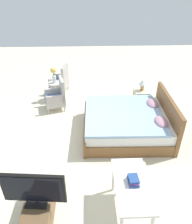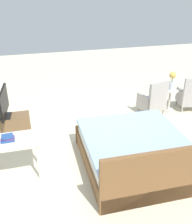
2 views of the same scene
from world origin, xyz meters
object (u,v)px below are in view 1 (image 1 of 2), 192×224
armchair_by_window_right (57,97)px  armchair_by_window_left (60,81)px  bed (128,122)px  table_lamp (143,83)px  tv_flatscreen (34,189)px  tv_stand (39,213)px  vanity_desk (132,188)px  flower_vase (54,74)px  book_stack (133,180)px  nightstand (141,99)px  side_table (55,89)px

armchair_by_window_right → armchair_by_window_left: bearing=180.0°
bed → armchair_by_window_right: size_ratio=2.24×
table_lamp → tv_flatscreen: 4.19m
tv_stand → vanity_desk: bearing=93.5°
table_lamp → vanity_desk: (3.39, -0.91, -0.14)m
flower_vase → book_stack: bearing=22.7°
nightstand → table_lamp: bearing=90.0°
flower_vase → vanity_desk: flower_vase is taller
table_lamp → bed: bearing=-25.8°
flower_vase → vanity_desk: size_ratio=0.46×
nightstand → vanity_desk: bearing=-15.0°
armchair_by_window_right → vanity_desk: armchair_by_window_right is taller
flower_vase → tv_stand: flower_vase is taller
flower_vase → vanity_desk: (3.95, 1.63, -0.25)m
bed → armchair_by_window_left: bed is taller
armchair_by_window_right → vanity_desk: size_ratio=0.88×
vanity_desk → flower_vase: bearing=-157.6°
armchair_by_window_left → table_lamp: (1.10, 2.43, 0.39)m
tv_stand → tv_flatscreen: 0.55m
table_lamp → tv_stand: bearing=-33.7°
bed → book_stack: bearing=-8.1°
tv_stand → table_lamp: bearing=146.3°
nightstand → tv_stand: bearing=-33.7°
table_lamp → vanity_desk: bearing=-15.0°
armchair_by_window_right → table_lamp: 2.46m
side_table → book_stack: bearing=22.7°
armchair_by_window_right → tv_stand: bearing=1.8°
nightstand → vanity_desk: (3.39, -0.91, 0.34)m
nightstand → vanity_desk: 3.53m
armchair_by_window_left → tv_stand: bearing=1.4°
bed → flower_vase: flower_vase is taller
side_table → tv_flatscreen: bearing=3.0°
armchair_by_window_right → nightstand: armchair_by_window_right is taller
table_lamp → tv_stand: size_ratio=0.34×
bed → flower_vase: (-1.78, -1.95, 0.57)m
armchair_by_window_right → side_table: 0.55m
armchair_by_window_right → tv_stand: 3.51m
armchair_by_window_left → tv_flatscreen: (4.58, 0.11, 0.41)m
tv_flatscreen → vanity_desk: size_ratio=0.87×
vanity_desk → armchair_by_window_right: bearing=-156.0°
bed → flower_vase: bearing=-132.3°
table_lamp → vanity_desk: table_lamp is taller
flower_vase → nightstand: size_ratio=0.87×
side_table → book_stack: (3.93, 1.65, 0.41)m
armchair_by_window_left → vanity_desk: bearing=18.7°
bed → tv_flatscreen: 2.90m
bed → tv_stand: bed is taller
table_lamp → armchair_by_window_right: bearing=-90.6°
armchair_by_window_right → tv_flatscreen: 3.53m
armchair_by_window_right → nightstand: bearing=89.4°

